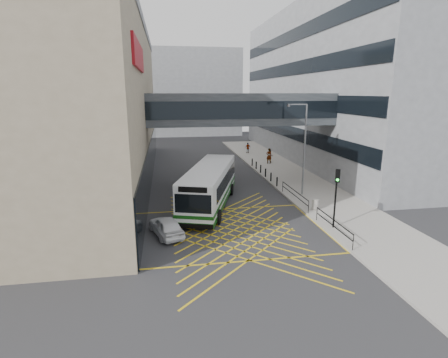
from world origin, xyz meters
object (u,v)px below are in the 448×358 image
car_white (166,226)px  street_lamp (303,144)px  car_dark (213,165)px  pedestrian_b (270,156)px  pedestrian_a (269,156)px  pedestrian_c (248,148)px  traffic_light (336,190)px  litter_bin (315,204)px  car_silver (214,169)px  bus (210,185)px

car_white → street_lamp: size_ratio=0.50×
car_dark → pedestrian_b: size_ratio=3.17×
car_dark → pedestrian_b: pedestrian_b is taller
pedestrian_a → pedestrian_c: bearing=-87.1°
pedestrian_c → pedestrian_a: bearing=91.2°
car_dark → pedestrian_b: bearing=-155.2°
traffic_light → pedestrian_a: traffic_light is taller
street_lamp → litter_bin: size_ratio=9.62×
litter_bin → pedestrian_a: bearing=84.7°
traffic_light → pedestrian_a: size_ratio=2.09×
litter_bin → pedestrian_a: 18.39m
car_dark → litter_bin: size_ratio=6.06×
litter_bin → pedestrian_b: bearing=83.7°
pedestrian_a → pedestrian_b: (0.39, 0.68, -0.19)m
traffic_light → street_lamp: 8.28m
pedestrian_b → car_white: bearing=-119.8°
street_lamp → pedestrian_c: 22.67m
pedestrian_b → litter_bin: bearing=-94.1°
car_silver → street_lamp: size_ratio=0.60×
car_silver → pedestrian_c: 15.10m
street_lamp → car_white: bearing=-147.1°
traffic_light → pedestrian_c: (1.23, 30.37, -1.88)m
pedestrian_b → pedestrian_c: bearing=101.2°
street_lamp → pedestrian_c: bearing=91.2°
street_lamp → pedestrian_c: size_ratio=5.14×
bus → car_dark: 12.62m
car_dark → street_lamp: size_ratio=0.63×
pedestrian_c → car_silver: bearing=57.8°
car_silver → litter_bin: 14.57m
street_lamp → bus: bearing=-168.0°
bus → car_silver: size_ratio=2.49×
car_white → street_lamp: street_lamp is taller
car_silver → traffic_light: (5.80, -17.01, 2.07)m
bus → street_lamp: bearing=27.5°
street_lamp → pedestrian_a: bearing=87.2°
pedestrian_b → pedestrian_c: 7.68m
traffic_light → pedestrian_b: (2.44, 22.78, -1.87)m
car_silver → traffic_light: 18.09m
car_silver → pedestrian_c: size_ratio=3.10×
bus → pedestrian_c: bus is taller
bus → litter_bin: 8.48m
car_dark → street_lamp: 13.33m
car_white → car_dark: (5.54, 18.04, 0.15)m
car_white → pedestrian_a: pedestrian_a is taller
car_silver → pedestrian_b: bearing=-164.1°
car_silver → traffic_light: traffic_light is taller
car_dark → street_lamp: street_lamp is taller
traffic_light → pedestrian_a: 22.27m
car_white → pedestrian_c: 31.89m
car_dark → car_silver: car_dark is taller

